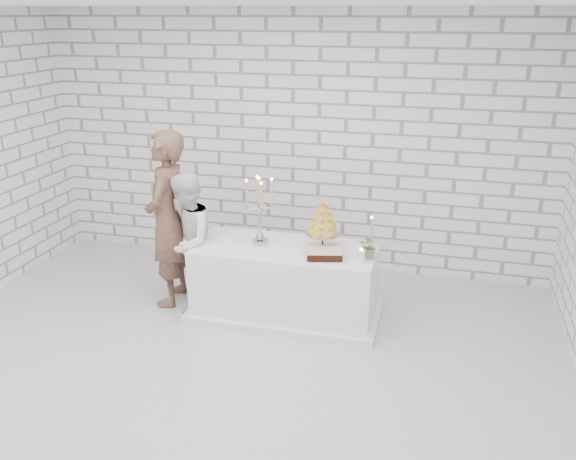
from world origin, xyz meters
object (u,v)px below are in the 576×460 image
Objects in this scene: cake_table at (285,281)px; candelabra at (260,211)px; groom at (167,219)px; croquembouche at (323,224)px; bride at (186,242)px.

cake_table is 0.77m from candelabra.
groom reaches higher than cake_table.
croquembouche reaches higher than cake_table.
cake_table is 2.58× the size of candelabra.
croquembouche is at bearing 82.12° from bride.
candelabra is (-0.27, 0.03, 0.72)m from cake_table.
groom reaches higher than bride.
candelabra is at bearing 83.45° from groom.
groom is at bearing -119.96° from bride.
groom is 1.01m from candelabra.
bride is 0.85m from candelabra.
bride reaches higher than croquembouche.
groom is 2.66× the size of candelabra.
cake_table is at bearing -5.63° from candelabra.
cake_table is 1.38m from groom.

